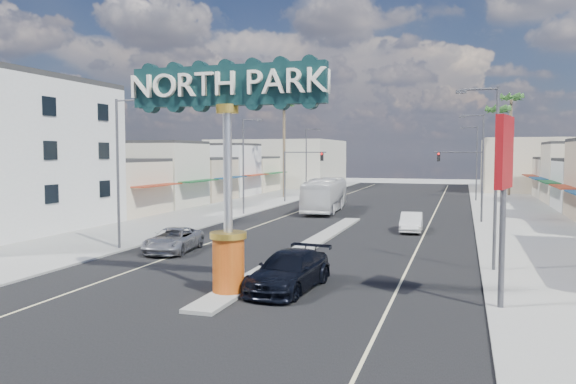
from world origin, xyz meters
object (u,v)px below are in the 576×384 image
Objects in this scene: streetlight_l_mid at (245,161)px; streetlight_r_near at (493,169)px; palm_right_far at (511,104)px; streetlight_l_near at (120,166)px; palm_right_mid at (497,114)px; streetlight_r_mid at (481,162)px; streetlight_r_far at (475,159)px; suv_left at (173,240)px; gateway_sign at (227,150)px; car_parked_right at (411,222)px; bank_pylon_sign at (504,163)px; palm_left_far at (284,108)px; streetlight_l_far at (307,159)px; city_bus at (325,195)px; traffic_signal_right at (464,167)px; suv_right at (289,271)px; traffic_signal_left at (300,166)px.

streetlight_l_mid is 28.90m from streetlight_r_near.
streetlight_r_near is at bearing -95.02° from palm_right_far.
streetlight_l_mid is (0.00, 20.00, 0.00)m from streetlight_l_near.
streetlight_r_mid is at bearing -95.64° from palm_right_mid.
palm_right_far is at bearing 63.94° from streetlight_l_near.
streetlight_r_mid is at bearing -90.00° from streetlight_r_far.
suv_left is at bearing -80.53° from streetlight_l_mid.
palm_right_mid is at bearing 84.36° from streetlight_r_mid.
streetlight_l_near is 1.78× the size of suv_left.
palm_right_far is at bearing 81.88° from streetlight_r_mid.
gateway_sign is 1.02× the size of streetlight_r_near.
gateway_sign reaches higher than car_parked_right.
palm_left_far is at bearing 129.92° from bank_pylon_sign.
streetlight_r_near is at bearing 0.00° from streetlight_l_near.
suv_left is at bearing -137.07° from car_parked_right.
streetlight_l_far reaches higher than city_bus.
streetlight_r_near is (10.43, 8.02, -0.86)m from gateway_sign.
traffic_signal_right is 34.03m from streetlight_r_near.
suv_right is (9.24, -6.70, 0.11)m from suv_left.
streetlight_l_far is at bearing 126.49° from bank_pylon_sign.
gateway_sign is 1.02× the size of streetlight_l_mid.
streetlight_r_far reaches higher than suv_right.
palm_right_far reaches higher than bank_pylon_sign.
streetlight_l_mid is at bearing -90.00° from streetlight_l_far.
palm_right_mid reaches higher than gateway_sign.
streetlight_r_near is 0.74× the size of palm_right_mid.
traffic_signal_right is at bearing 29.55° from city_bus.
streetlight_r_near is at bearing -60.01° from traffic_signal_left.
streetlight_r_far reaches higher than suv_left.
streetlight_r_near is at bearing -43.79° from streetlight_l_mid.
gateway_sign is 0.77× the size of city_bus.
city_bus is at bearing 119.80° from streetlight_r_near.
palm_left_far reaches higher than streetlight_l_mid.
palm_right_far is at bearing 73.98° from car_parked_right.
streetlight_r_far is at bearing 81.14° from traffic_signal_right.
city_bus is (6.45, 5.17, -3.42)m from streetlight_l_mid.
streetlight_l_mid is 1.00× the size of streetlight_r_near.
traffic_signal_right is 0.67× the size of streetlight_r_near.
palm_left_far reaches higher than streetlight_l_far.
palm_right_mid is (2.57, 26.00, 5.54)m from streetlight_r_mid.
streetlight_r_mid is 0.76× the size of city_bus.
suv_left is 0.72× the size of bank_pylon_sign.
palm_right_mid reaches higher than streetlight_r_near.
suv_right is at bearing -42.70° from suv_left.
streetlight_l_near is 26.21m from city_bus.
suv_right is (12.52, -26.36, -4.25)m from streetlight_l_mid.
streetlight_l_mid is 34.18m from bank_pylon_sign.
streetlight_l_near reaches higher than city_bus.
streetlight_l_near reaches higher than suv_left.
streetlight_r_near is at bearing -93.19° from palm_right_mid.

